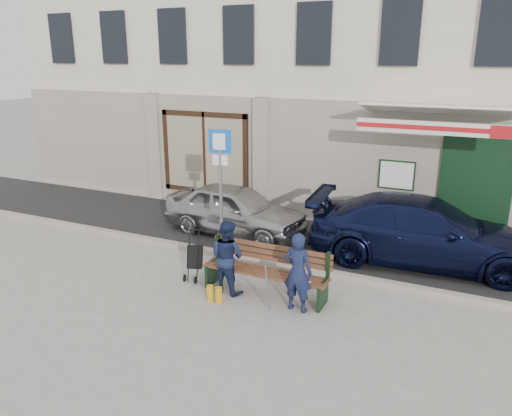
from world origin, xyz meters
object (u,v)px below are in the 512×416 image
Objects in this scene: car_navy at (424,232)px; bench at (263,271)px; man at (298,272)px; woman at (227,257)px; car_silver at (235,209)px; parking_sign at (220,171)px; stroller at (195,258)px.

car_navy is 3.76m from bench.
man is 1.02× the size of woman.
car_silver is 4.50m from car_navy.
car_navy is (4.50, 0.06, 0.08)m from car_silver.
stroller is (0.26, -1.59, -1.42)m from parking_sign.
bench is 1.70× the size of woman.
bench is (-2.49, -2.81, -0.25)m from car_navy.
stroller is at bearing 179.07° from bench.
woman is (-3.15, -2.99, -0.00)m from car_navy.
car_navy reaches higher than bench.
man is (2.80, -3.06, 0.10)m from car_silver.
man is at bearing -44.33° from parking_sign.
parking_sign is 2.41m from woman.
man is at bearing -132.89° from car_silver.
car_navy is 4.34m from woman.
car_navy is at bearing 8.23° from parking_sign.
man is at bearing 147.17° from car_navy.
car_navy is 4.85× the size of stroller.
car_silver is at bearing 86.48° from car_navy.
parking_sign is 2.15m from stroller.
woman reaches higher than stroller.
car_navy is at bearing -114.74° from man.
woman is 0.91m from stroller.
parking_sign is 1.15× the size of bench.
car_silver is at bearing 82.90° from stroller.
stroller is at bearing -2.92° from woman.
parking_sign reaches higher than woman.
car_silver is at bearing 126.07° from bench.
parking_sign is 1.93× the size of man.
car_navy is 1.76× the size of parking_sign.
woman is at bearing -31.22° from stroller.
parking_sign is at bearing 101.39° from car_navy.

